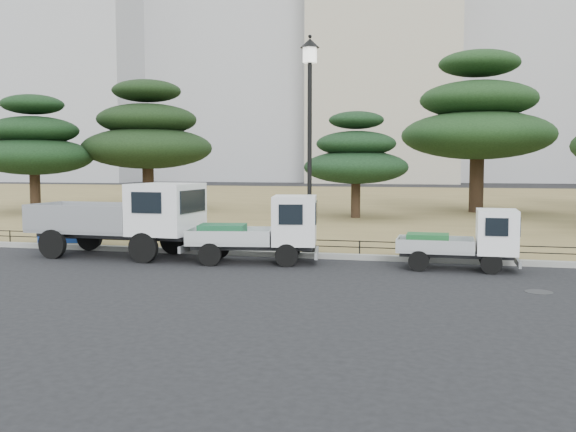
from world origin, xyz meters
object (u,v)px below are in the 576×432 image
(truck_kei_front, at_px, (264,229))
(street_lamp, at_px, (310,109))
(truck_large, at_px, (125,216))
(truck_kei_rear, at_px, (466,240))
(tarp_pile, at_px, (64,231))

(truck_kei_front, xyz_separation_m, street_lamp, (1.01, 1.52, 3.51))
(truck_large, distance_m, truck_kei_rear, 9.96)
(truck_large, xyz_separation_m, truck_kei_front, (4.38, -0.10, -0.29))
(truck_kei_front, xyz_separation_m, truck_kei_rear, (5.57, 0.16, -0.14))
(truck_large, relative_size, truck_kei_rear, 1.68)
(truck_kei_rear, xyz_separation_m, tarp_pile, (-13.31, 1.77, -0.29))
(street_lamp, bearing_deg, truck_large, -165.22)
(truck_large, bearing_deg, truck_kei_front, 0.75)
(truck_large, height_order, truck_kei_rear, truck_large)
(truck_large, relative_size, tarp_pile, 3.28)
(truck_large, xyz_separation_m, truck_kei_rear, (9.95, 0.06, -0.44))
(truck_kei_rear, relative_size, tarp_pile, 1.95)
(truck_large, distance_m, street_lamp, 6.43)
(truck_kei_front, height_order, tarp_pile, truck_kei_front)
(truck_kei_front, distance_m, truck_kei_rear, 5.58)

